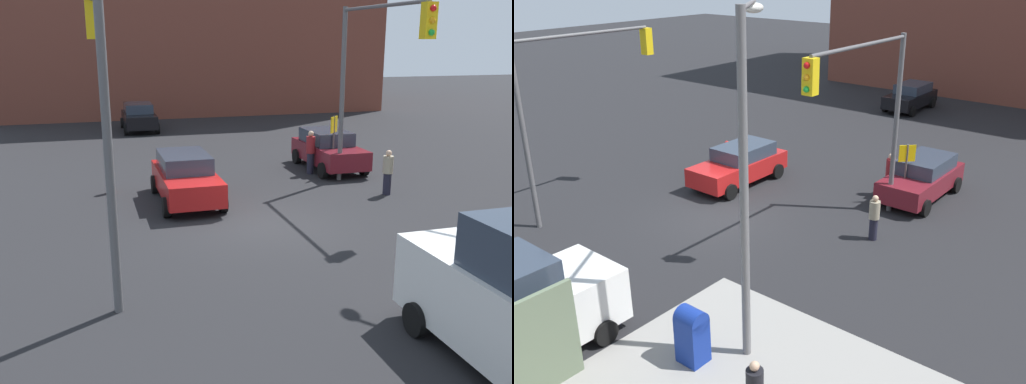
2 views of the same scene
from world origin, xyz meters
TOP-DOWN VIEW (x-y plane):
  - ground_plane at (0.00, 0.00)m, footprint 120.00×120.00m
  - traffic_signal_nw_corner at (-2.28, 4.50)m, footprint 5.80×0.36m
  - traffic_signal_se_corner at (2.26, -4.50)m, footprint 5.83×0.36m
  - street_lamp_corner at (4.89, 5.59)m, footprint 2.37×1.63m
  - warning_sign_two_way at (-5.40, 4.62)m, footprint 0.48×0.48m
  - mailbox_blue at (6.20, 5.00)m, footprint 0.56×0.64m
  - fire_hydrant at (-5.00, -4.20)m, footprint 0.26×0.26m
  - sedan_black at (-19.34, -1.83)m, footprint 4.21×2.02m
  - sedan_red at (-3.16, -1.78)m, footprint 4.43×2.02m
  - coupe_maroon at (-6.43, 4.87)m, footprint 4.33×2.02m
  - pedestrian_waiting at (-2.00, 5.20)m, footprint 0.36×0.36m
  - pedestrian_walking_north at (-5.80, 3.80)m, footprint 0.36×0.36m

SIDE VIEW (x-z plane):
  - ground_plane at x=0.00m, z-range 0.00..0.00m
  - fire_hydrant at x=-5.00m, z-range 0.02..0.96m
  - mailbox_blue at x=6.20m, z-range 0.05..1.48m
  - pedestrian_waiting at x=-2.00m, z-range 0.03..1.63m
  - sedan_black at x=-19.34m, z-range 0.03..1.65m
  - coupe_maroon at x=-6.43m, z-range 0.03..1.65m
  - sedan_red at x=-3.16m, z-range 0.03..1.65m
  - pedestrian_walking_north at x=-5.80m, z-range 0.04..1.81m
  - warning_sign_two_way at x=-5.40m, z-range 0.44..2.84m
  - traffic_signal_nw_corner at x=-2.28m, z-range 1.40..7.90m
  - traffic_signal_se_corner at x=2.26m, z-range 1.40..7.90m
  - street_lamp_corner at x=4.89m, z-range 0.70..8.70m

